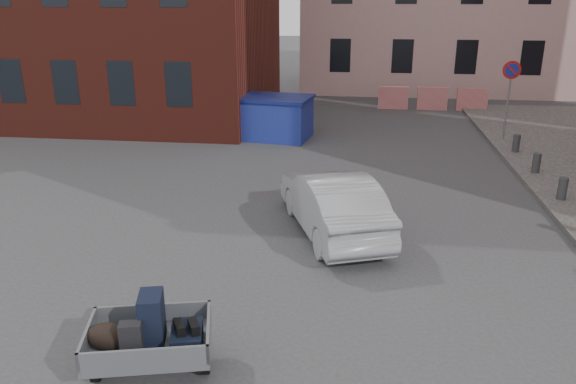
# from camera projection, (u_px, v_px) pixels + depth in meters

# --- Properties ---
(ground) EXTENTS (120.00, 120.00, 0.00)m
(ground) POSITION_uv_depth(u_px,v_px,m) (303.00, 250.00, 11.29)
(ground) COLOR #38383A
(ground) RESTS_ON ground
(far_building) EXTENTS (6.00, 6.00, 8.00)m
(far_building) POSITION_uv_depth(u_px,v_px,m) (2.00, 9.00, 32.89)
(far_building) COLOR maroon
(far_building) RESTS_ON ground
(no_parking_sign) EXTENTS (0.60, 0.09, 2.65)m
(no_parking_sign) POSITION_uv_depth(u_px,v_px,m) (510.00, 84.00, 18.78)
(no_parking_sign) COLOR gray
(no_parking_sign) RESTS_ON sidewalk
(bollards) EXTENTS (0.22, 9.02, 0.55)m
(bollards) POSITION_uv_depth(u_px,v_px,m) (563.00, 188.00, 13.63)
(bollards) COLOR #3A3A3D
(bollards) RESTS_ON sidewalk
(barriers) EXTENTS (4.70, 0.18, 1.00)m
(barriers) POSITION_uv_depth(u_px,v_px,m) (432.00, 99.00, 24.66)
(barriers) COLOR red
(barriers) RESTS_ON ground
(trailer) EXTENTS (1.81, 1.95, 1.20)m
(trailer) POSITION_uv_depth(u_px,v_px,m) (148.00, 337.00, 7.38)
(trailer) COLOR black
(trailer) RESTS_ON ground
(dumpster) EXTENTS (3.80, 2.39, 1.49)m
(dumpster) POSITION_uv_depth(u_px,v_px,m) (261.00, 116.00, 19.90)
(dumpster) COLOR navy
(dumpster) RESTS_ON ground
(silver_car) EXTENTS (2.73, 4.27, 1.33)m
(silver_car) POSITION_uv_depth(u_px,v_px,m) (333.00, 203.00, 11.95)
(silver_car) COLOR #9A9DA1
(silver_car) RESTS_ON ground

